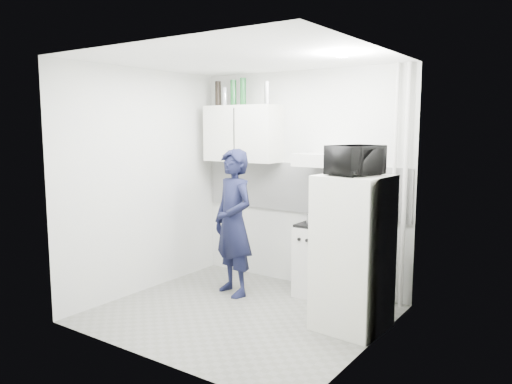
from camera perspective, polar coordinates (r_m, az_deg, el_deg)
The scene contains 22 objects.
floor at distance 5.36m, azimuth -1.83°, elevation -13.72°, with size 2.80×2.80×0.00m, color #5A5A51.
ceiling at distance 5.04m, azimuth -1.96°, elevation 15.02°, with size 2.80×2.80×0.00m, color white.
wall_back at distance 6.08m, azimuth 5.16°, elevation 1.43°, with size 2.80×2.80×0.00m, color beige.
wall_left at distance 5.97m, azimuth -12.73°, elevation 1.17°, with size 2.60×2.60×0.00m, color beige.
wall_right at distance 4.36m, azimuth 13.05°, elevation -1.17°, with size 2.60×2.60×0.00m, color beige.
person at distance 5.74m, azimuth -2.61°, elevation -3.51°, with size 0.62×0.40×1.69m, color black.
stove at distance 5.83m, azimuth 7.50°, elevation -7.81°, with size 0.51×0.51×0.81m, color beige.
fridge at distance 4.88m, azimuth 11.00°, elevation -6.84°, with size 0.62×0.62×1.49m, color silver.
stove_top at distance 5.73m, azimuth 7.57°, elevation -3.74°, with size 0.49×0.49×0.03m, color black.
saucepan at distance 5.73m, azimuth 6.67°, elevation -3.08°, with size 0.18×0.18×0.10m, color silver.
microwave at distance 4.74m, azimuth 11.27°, elevation 3.58°, with size 0.34×0.50×0.28m, color black.
bottle_a at distance 6.56m, azimuth -4.36°, elevation 11.14°, with size 0.07×0.07×0.31m, color black.
bottle_b at distance 6.49m, azimuth -3.59°, elevation 10.82°, with size 0.06×0.06×0.23m, color #B2B7BC.
bottle_c at distance 6.40m, azimuth -2.60°, elevation 11.26°, with size 0.08×0.08×0.32m, color #144C1E.
bottle_d at distance 6.31m, azimuth -1.49°, elevation 11.39°, with size 0.08×0.08×0.34m, color #144C1E.
bottle_e at distance 6.11m, azimuth 1.29°, elevation 11.23°, with size 0.07×0.07×0.27m, color silver.
upper_cabinet at distance 6.31m, azimuth -1.54°, elevation 6.69°, with size 1.00×0.35×0.70m, color silver.
range_hood at distance 5.62m, azimuth 7.93°, elevation 3.66°, with size 0.60×0.50×0.14m, color beige.
backsplash at distance 6.08m, azimuth 5.08°, elevation 0.49°, with size 2.74×0.03×0.60m, color white.
pipe_a at distance 5.48m, azimuth 16.63°, elevation 0.48°, with size 0.05×0.05×2.60m, color beige.
pipe_b at distance 5.52m, azimuth 15.45°, elevation 0.57°, with size 0.04×0.04×2.60m, color beige.
ceiling_spot_fixture at distance 4.69m, azimuth 9.77°, elevation 15.09°, with size 0.10×0.10×0.02m, color white.
Camera 1 is at (2.99, -4.01, 1.95)m, focal length 35.00 mm.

